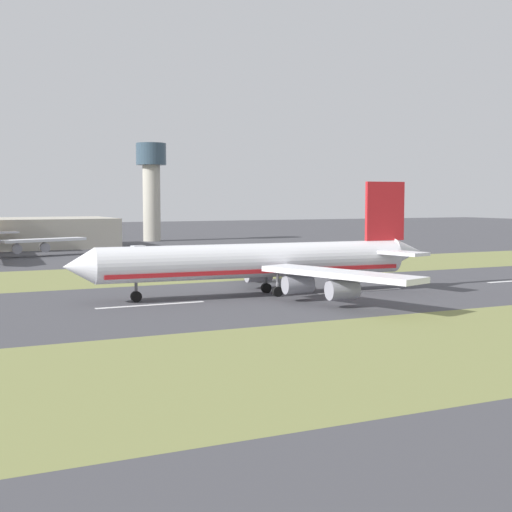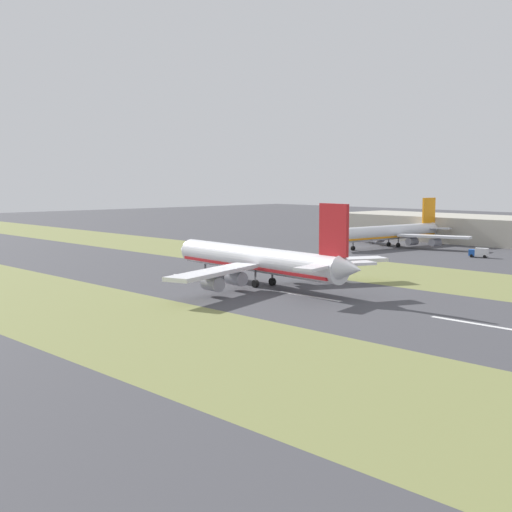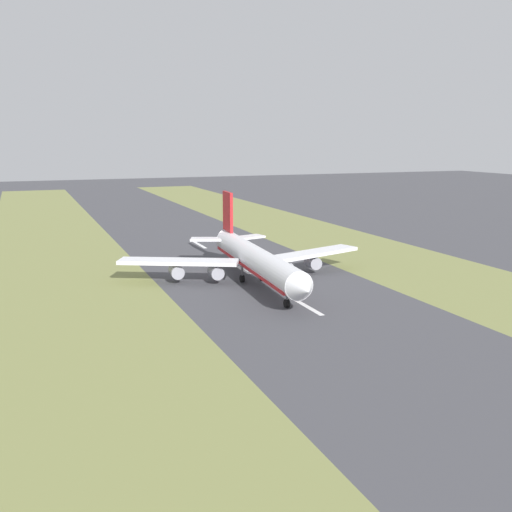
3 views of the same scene
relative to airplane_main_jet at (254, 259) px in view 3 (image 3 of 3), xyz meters
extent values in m
plane|color=#424247|center=(-2.68, -1.55, -6.02)|extent=(800.00, 800.00, 0.00)
cube|color=olive|center=(-47.68, -1.55, -6.02)|extent=(40.00, 600.00, 0.01)
cube|color=olive|center=(42.32, -1.55, -6.02)|extent=(40.00, 600.00, 0.01)
cube|color=silver|center=(-2.68, -58.10, -6.01)|extent=(1.20, 18.00, 0.01)
cube|color=silver|center=(-2.68, -18.10, -6.01)|extent=(1.20, 18.00, 0.01)
cube|color=silver|center=(-2.68, 21.90, -6.01)|extent=(1.20, 18.00, 0.01)
cylinder|color=white|center=(0.13, 1.90, 0.18)|extent=(9.92, 56.28, 6.00)
cone|color=white|center=(2.28, 32.32, 0.18)|extent=(6.22, 5.40, 5.88)
cone|color=white|center=(-2.05, -29.02, 0.98)|extent=(5.51, 6.34, 5.10)
cube|color=red|center=(0.13, 1.90, -1.47)|extent=(9.47, 54.03, 0.70)
cube|color=white|center=(-17.83, -4.07, -0.72)|extent=(29.44, 14.65, 0.90)
cube|color=white|center=(17.08, -6.53, -0.72)|extent=(28.69, 18.12, 0.90)
cylinder|color=#93939E|center=(-9.13, -1.46, -3.17)|extent=(3.53, 5.01, 3.20)
cylinder|color=#93939E|center=(-18.35, -4.32, -3.17)|extent=(3.53, 5.01, 3.20)
cylinder|color=#93939E|center=(8.83, -2.72, -3.17)|extent=(3.53, 5.01, 3.20)
cylinder|color=#93939E|center=(17.56, -6.85, -3.17)|extent=(3.53, 5.01, 3.20)
cube|color=red|center=(-1.69, -24.04, 8.68)|extent=(1.36, 8.04, 11.00)
cube|color=white|center=(-7.18, -23.65, 1.18)|extent=(10.77, 6.68, 0.60)
cube|color=white|center=(3.79, -24.42, 1.18)|extent=(10.92, 7.83, 0.60)
cylinder|color=#59595E|center=(1.63, 23.13, -3.52)|extent=(0.50, 0.50, 3.20)
cylinder|color=black|center=(1.63, 23.13, -5.12)|extent=(1.02, 1.86, 1.80)
cylinder|color=#59595E|center=(-2.67, -0.91, -3.52)|extent=(0.50, 0.50, 3.20)
cylinder|color=black|center=(-2.67, -0.91, -5.12)|extent=(1.02, 1.86, 1.80)
cylinder|color=#59595E|center=(2.52, -1.27, -3.52)|extent=(0.50, 0.50, 3.20)
cylinder|color=black|center=(2.52, -1.27, -5.12)|extent=(1.02, 1.86, 1.80)
camera|label=1|loc=(-112.30, 55.23, 11.02)|focal=50.00mm
camera|label=2|loc=(-114.64, -122.05, 19.28)|focal=50.00mm
camera|label=3|loc=(51.89, 132.60, 28.61)|focal=42.00mm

